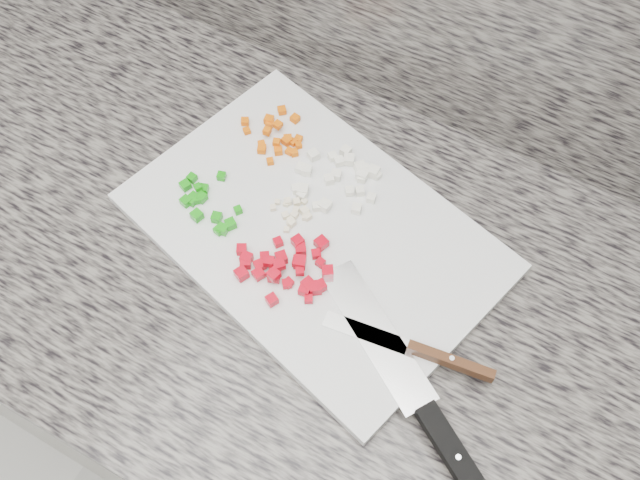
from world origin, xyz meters
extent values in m
cube|color=silver|center=(0.00, 1.44, 0.43)|extent=(3.92, 0.62, 0.86)
cube|color=#645F58|center=(0.00, 1.44, 0.88)|extent=(3.96, 0.64, 0.04)
cube|color=silver|center=(-0.02, 1.48, 0.91)|extent=(0.52, 0.42, 0.02)
cube|color=#E46004|center=(-0.11, 1.59, 0.92)|extent=(0.01, 0.01, 0.01)
cube|color=#E46004|center=(-0.13, 1.62, 0.92)|extent=(0.01, 0.01, 0.01)
cube|color=#E46004|center=(-0.10, 1.57, 0.92)|extent=(0.01, 0.01, 0.01)
cube|color=#E46004|center=(-0.15, 1.63, 0.92)|extent=(0.02, 0.02, 0.01)
cube|color=#E46004|center=(-0.19, 1.59, 0.92)|extent=(0.01, 0.01, 0.01)
cube|color=#E46004|center=(-0.10, 1.59, 0.92)|extent=(0.01, 0.01, 0.01)
cube|color=#E46004|center=(-0.13, 1.57, 0.93)|extent=(0.01, 0.01, 0.01)
cube|color=#E46004|center=(-0.15, 1.56, 0.92)|extent=(0.01, 0.01, 0.01)
cube|color=#E46004|center=(-0.11, 1.59, 0.92)|extent=(0.01, 0.01, 0.01)
cube|color=#E46004|center=(-0.16, 1.60, 0.92)|extent=(0.01, 0.01, 0.01)
cube|color=#E46004|center=(-0.12, 1.56, 0.92)|extent=(0.02, 0.02, 0.01)
cube|color=#E46004|center=(-0.15, 1.60, 0.92)|extent=(0.01, 0.01, 0.01)
cube|color=#E46004|center=(-0.15, 1.58, 0.93)|extent=(0.01, 0.01, 0.01)
cube|color=#E46004|center=(-0.14, 1.60, 0.93)|extent=(0.01, 0.01, 0.01)
cube|color=#E46004|center=(-0.12, 1.58, 0.92)|extent=(0.01, 0.01, 0.01)
cube|color=#E46004|center=(-0.12, 1.54, 0.92)|extent=(0.01, 0.01, 0.01)
cube|color=#E46004|center=(-0.11, 1.57, 0.92)|extent=(0.01, 0.01, 0.01)
cube|color=#E46004|center=(-0.18, 1.57, 0.92)|extent=(0.01, 0.01, 0.01)
cube|color=#E46004|center=(-0.14, 1.56, 0.92)|extent=(0.01, 0.01, 0.01)
cube|color=#E46004|center=(-0.12, 1.59, 0.92)|extent=(0.02, 0.02, 0.01)
cube|color=white|center=(-0.01, 1.59, 0.92)|extent=(0.02, 0.02, 0.01)
cube|color=white|center=(-0.03, 1.57, 0.92)|extent=(0.02, 0.02, 0.01)
cube|color=white|center=(0.02, 1.56, 0.92)|extent=(0.01, 0.01, 0.01)
cube|color=white|center=(-0.01, 1.55, 0.92)|extent=(0.02, 0.02, 0.01)
cube|color=white|center=(0.00, 1.58, 0.92)|extent=(0.01, 0.01, 0.01)
cube|color=white|center=(0.01, 1.59, 0.92)|extent=(0.01, 0.01, 0.01)
cube|color=white|center=(0.01, 1.53, 0.92)|extent=(0.01, 0.01, 0.01)
cube|color=white|center=(-0.07, 1.55, 0.92)|extent=(0.02, 0.02, 0.01)
cube|color=white|center=(0.01, 1.56, 0.92)|extent=(0.02, 0.02, 0.01)
cube|color=white|center=(-0.04, 1.59, 0.92)|extent=(0.02, 0.02, 0.01)
cube|color=white|center=(-0.02, 1.52, 0.92)|extent=(0.02, 0.02, 0.01)
cube|color=white|center=(0.00, 1.58, 0.92)|extent=(0.01, 0.01, 0.01)
cube|color=white|center=(-0.03, 1.51, 0.92)|extent=(0.01, 0.01, 0.01)
cube|color=white|center=(-0.06, 1.52, 0.92)|extent=(0.01, 0.01, 0.01)
cube|color=white|center=(-0.05, 1.59, 0.92)|extent=(0.02, 0.02, 0.01)
cube|color=white|center=(-0.08, 1.55, 0.92)|extent=(0.01, 0.01, 0.01)
cube|color=white|center=(0.00, 1.59, 0.92)|extent=(0.02, 0.02, 0.01)
cube|color=white|center=(-0.04, 1.56, 0.92)|extent=(0.02, 0.02, 0.01)
cube|color=white|center=(0.01, 1.59, 0.92)|extent=(0.01, 0.01, 0.01)
cube|color=white|center=(-0.08, 1.58, 0.92)|extent=(0.02, 0.02, 0.01)
cube|color=white|center=(-0.07, 1.52, 0.92)|extent=(0.02, 0.02, 0.01)
cube|color=white|center=(-0.06, 1.52, 0.92)|extent=(0.02, 0.02, 0.01)
cube|color=white|center=(-0.04, 1.61, 0.92)|extent=(0.01, 0.01, 0.01)
cube|color=white|center=(-0.03, 1.60, 0.92)|extent=(0.02, 0.02, 0.01)
cube|color=#13920D|center=(-0.12, 1.44, 0.92)|extent=(0.02, 0.02, 0.01)
cube|color=#13920D|center=(-0.12, 1.42, 0.92)|extent=(0.01, 0.01, 0.01)
cube|color=#13920D|center=(-0.17, 1.46, 0.92)|extent=(0.01, 0.01, 0.01)
cube|color=#13920D|center=(-0.17, 1.49, 0.92)|extent=(0.01, 0.01, 0.01)
cube|color=#13920D|center=(-0.17, 1.45, 0.92)|extent=(0.02, 0.02, 0.01)
cube|color=#13920D|center=(-0.20, 1.46, 0.92)|extent=(0.02, 0.02, 0.01)
cube|color=#13920D|center=(-0.18, 1.46, 0.93)|extent=(0.01, 0.01, 0.01)
cube|color=#13920D|center=(-0.16, 1.43, 0.92)|extent=(0.02, 0.02, 0.01)
cube|color=#13920D|center=(-0.12, 1.46, 0.92)|extent=(0.01, 0.01, 0.01)
cube|color=#13920D|center=(-0.14, 1.44, 0.92)|extent=(0.01, 0.01, 0.01)
cube|color=#13920D|center=(-0.20, 1.47, 0.92)|extent=(0.01, 0.01, 0.01)
cube|color=#13920D|center=(-0.18, 1.44, 0.92)|extent=(0.01, 0.01, 0.01)
cube|color=#13920D|center=(-0.17, 1.45, 0.92)|extent=(0.01, 0.01, 0.01)
cube|color=#13920D|center=(-0.18, 1.44, 0.92)|extent=(0.01, 0.01, 0.01)
cube|color=#13920D|center=(-0.12, 1.42, 0.92)|extent=(0.01, 0.01, 0.01)
cube|color=#13920D|center=(-0.18, 1.45, 0.92)|extent=(0.01, 0.01, 0.01)
cube|color=#B70214|center=(-0.05, 1.44, 0.92)|extent=(0.02, 0.02, 0.01)
cube|color=#B70214|center=(-0.02, 1.37, 0.92)|extent=(0.02, 0.02, 0.01)
cube|color=#B70214|center=(-0.03, 1.41, 0.93)|extent=(0.02, 0.02, 0.01)
cube|color=#B70214|center=(-0.03, 1.40, 0.92)|extent=(0.02, 0.02, 0.01)
cube|color=#B70214|center=(-0.07, 1.38, 0.92)|extent=(0.02, 0.02, 0.01)
cube|color=#B70214|center=(0.01, 1.44, 0.92)|extent=(0.01, 0.01, 0.01)
cube|color=#B70214|center=(-0.03, 1.40, 0.93)|extent=(0.02, 0.02, 0.01)
cube|color=#B70214|center=(-0.01, 1.40, 0.92)|extent=(0.01, 0.01, 0.01)
cube|color=#B70214|center=(-0.03, 1.42, 0.92)|extent=(0.02, 0.02, 0.01)
cube|color=#B70214|center=(0.00, 1.47, 0.92)|extent=(0.02, 0.02, 0.01)
cube|color=#B70214|center=(-0.05, 1.42, 0.92)|extent=(0.02, 0.02, 0.01)
cube|color=#B70214|center=(-0.07, 1.40, 0.92)|extent=(0.02, 0.02, 0.01)
cube|color=#B70214|center=(0.01, 1.41, 0.92)|extent=(0.02, 0.02, 0.01)
cube|color=#B70214|center=(0.03, 1.41, 0.92)|extent=(0.02, 0.02, 0.01)
cube|color=#B70214|center=(-0.01, 1.40, 0.92)|extent=(0.02, 0.02, 0.01)
cube|color=#B70214|center=(0.00, 1.42, 0.93)|extent=(0.01, 0.01, 0.01)
cube|color=#B70214|center=(-0.03, 1.45, 0.92)|extent=(0.02, 0.02, 0.01)
cube|color=#B70214|center=(-0.01, 1.43, 0.92)|extent=(0.02, 0.02, 0.01)
cube|color=#B70214|center=(-0.02, 1.45, 0.92)|extent=(0.02, 0.02, 0.01)
cube|color=#B70214|center=(0.02, 1.41, 0.92)|extent=(0.02, 0.02, 0.01)
cube|color=#B70214|center=(0.01, 1.40, 0.92)|extent=(0.02, 0.02, 0.01)
cube|color=#B70214|center=(-0.07, 1.40, 0.92)|extent=(0.01, 0.01, 0.01)
cube|color=#B70214|center=(-0.05, 1.39, 0.92)|extent=(0.02, 0.02, 0.01)
cube|color=#B70214|center=(-0.05, 1.40, 0.92)|extent=(0.02, 0.02, 0.01)
cube|color=#B70214|center=(0.02, 1.39, 0.92)|extent=(0.01, 0.01, 0.01)
cube|color=#B70214|center=(-0.01, 1.43, 0.93)|extent=(0.02, 0.02, 0.01)
cube|color=#B70214|center=(-0.08, 1.41, 0.92)|extent=(0.02, 0.02, 0.01)
cube|color=#B70214|center=(0.02, 1.44, 0.92)|extent=(0.02, 0.02, 0.01)
cube|color=#B70214|center=(0.00, 1.45, 0.92)|extent=(0.02, 0.02, 0.01)
cube|color=#B70214|center=(-0.04, 1.41, 0.93)|extent=(0.01, 0.01, 0.01)
cube|color=#F4E6BD|center=(-0.05, 1.49, 0.92)|extent=(0.01, 0.01, 0.01)
cube|color=#F4E6BD|center=(-0.05, 1.47, 0.92)|extent=(0.01, 0.01, 0.01)
cube|color=#F4E6BD|center=(-0.05, 1.48, 0.92)|extent=(0.01, 0.01, 0.01)
cube|color=#F4E6BD|center=(-0.05, 1.51, 0.92)|extent=(0.01, 0.01, 0.01)
cube|color=#F4E6BD|center=(-0.04, 1.50, 0.92)|extent=(0.01, 0.01, 0.01)
cube|color=#F4E6BD|center=(-0.06, 1.51, 0.92)|extent=(0.01, 0.01, 0.01)
cube|color=#F4E6BD|center=(-0.06, 1.48, 0.92)|extent=(0.01, 0.01, 0.01)
cube|color=#F4E6BD|center=(-0.08, 1.49, 0.92)|extent=(0.01, 0.01, 0.01)
cube|color=#F4E6BD|center=(-0.05, 1.46, 0.92)|extent=(0.01, 0.01, 0.01)
cube|color=#F4E6BD|center=(-0.04, 1.49, 0.92)|extent=(0.01, 0.01, 0.01)
cube|color=#F4E6BD|center=(-0.07, 1.50, 0.92)|extent=(0.01, 0.01, 0.01)
cube|color=#F4E6BD|center=(-0.04, 1.49, 0.92)|extent=(0.01, 0.01, 0.01)
cube|color=#F4E6BD|center=(-0.05, 1.48, 0.92)|extent=(0.01, 0.01, 0.01)
cube|color=#F4E6BD|center=(-0.07, 1.50, 0.92)|extent=(0.01, 0.01, 0.01)
cube|color=#F4E6BD|center=(-0.08, 1.48, 0.92)|extent=(0.01, 0.01, 0.01)
cube|color=#F4E6BD|center=(-0.05, 1.50, 0.92)|extent=(0.01, 0.01, 0.01)
cube|color=silver|center=(0.11, 1.39, 0.92)|extent=(0.19, 0.14, 0.00)
cube|color=black|center=(0.25, 1.31, 0.92)|extent=(0.12, 0.09, 0.02)
cylinder|color=silver|center=(0.25, 1.31, 0.93)|extent=(0.01, 0.01, 0.00)
cube|color=silver|center=(0.10, 1.39, 0.92)|extent=(0.10, 0.03, 0.00)
cube|color=#4A2812|center=(0.20, 1.40, 0.92)|extent=(0.10, 0.02, 0.02)
cylinder|color=silver|center=(0.20, 1.40, 0.93)|extent=(0.01, 0.01, 0.00)
camera|label=1|loc=(0.20, 1.09, 1.70)|focal=40.00mm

